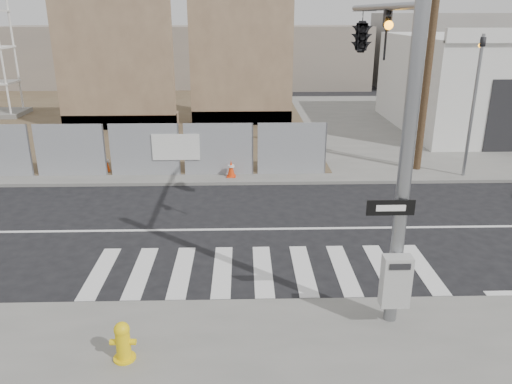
{
  "coord_description": "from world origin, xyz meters",
  "views": [
    {
      "loc": [
        -0.47,
        -13.44,
        6.0
      ],
      "look_at": [
        -0.12,
        -0.65,
        1.4
      ],
      "focal_mm": 35.0,
      "sensor_mm": 36.0,
      "label": 1
    }
  ],
  "objects_px": {
    "fire_hydrant": "(123,341)",
    "traffic_cone_d": "(231,169)",
    "traffic_cone_c": "(106,164)",
    "signal_pole": "(374,71)"
  },
  "relations": [
    {
      "from": "fire_hydrant",
      "to": "traffic_cone_d",
      "type": "bearing_deg",
      "value": 84.85
    },
    {
      "from": "fire_hydrant",
      "to": "signal_pole",
      "type": "bearing_deg",
      "value": 41.16
    },
    {
      "from": "fire_hydrant",
      "to": "traffic_cone_d",
      "type": "relative_size",
      "value": 1.16
    },
    {
      "from": "fire_hydrant",
      "to": "traffic_cone_c",
      "type": "height_order",
      "value": "fire_hydrant"
    },
    {
      "from": "fire_hydrant",
      "to": "traffic_cone_d",
      "type": "height_order",
      "value": "fire_hydrant"
    },
    {
      "from": "signal_pole",
      "to": "fire_hydrant",
      "type": "relative_size",
      "value": 9.21
    },
    {
      "from": "fire_hydrant",
      "to": "traffic_cone_c",
      "type": "bearing_deg",
      "value": 109.77
    },
    {
      "from": "traffic_cone_d",
      "to": "fire_hydrant",
      "type": "bearing_deg",
      "value": -99.21
    },
    {
      "from": "traffic_cone_c",
      "to": "traffic_cone_d",
      "type": "xyz_separation_m",
      "value": [
        4.9,
        -0.71,
        -0.03
      ]
    },
    {
      "from": "signal_pole",
      "to": "traffic_cone_d",
      "type": "xyz_separation_m",
      "value": [
        -3.41,
        6.72,
        -4.34
      ]
    }
  ]
}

